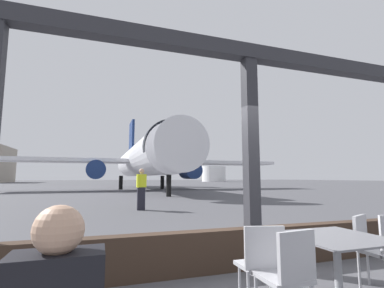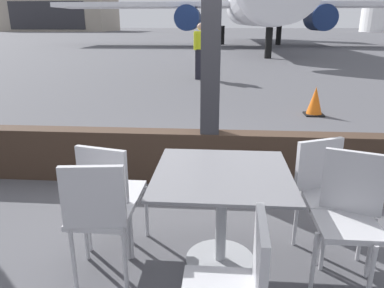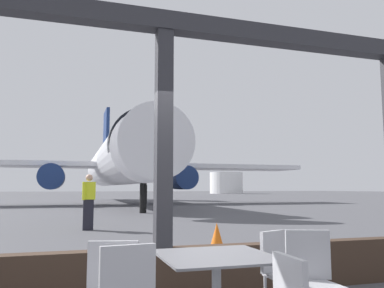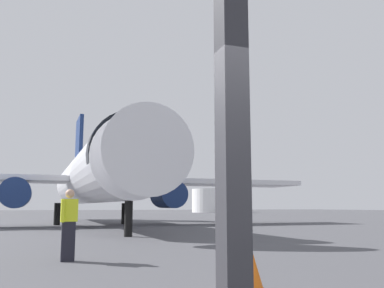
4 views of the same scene
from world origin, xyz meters
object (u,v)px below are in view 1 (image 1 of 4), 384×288
(traffic_cone, at_px, (252,216))
(airplane, at_px, (144,159))
(fuel_storage_tank, at_px, (214,174))
(ground_crew_worker, at_px, (141,188))
(cafe_chair_aisle_right, at_px, (289,271))
(cafe_chair_aisle_left, at_px, (262,261))
(cafe_chair_window_right, at_px, (370,245))
(dining_table, at_px, (337,261))

(traffic_cone, bearing_deg, airplane, 88.67)
(traffic_cone, relative_size, fuel_storage_tank, 0.07)
(ground_crew_worker, distance_m, traffic_cone, 5.40)
(cafe_chair_aisle_right, distance_m, fuel_storage_tank, 90.64)
(cafe_chair_aisle_left, distance_m, airplane, 29.24)
(cafe_chair_window_right, distance_m, ground_crew_worker, 9.44)
(cafe_chair_aisle_left, relative_size, cafe_chair_aisle_right, 0.98)
(airplane, bearing_deg, cafe_chair_aisle_right, -96.25)
(cafe_chair_window_right, bearing_deg, cafe_chair_aisle_right, -161.66)
(dining_table, distance_m, fuel_storage_tank, 90.08)
(dining_table, relative_size, cafe_chair_aisle_right, 1.05)
(dining_table, xyz_separation_m, ground_crew_worker, (-0.69, 9.58, 0.42))
(cafe_chair_aisle_left, distance_m, traffic_cone, 5.45)
(dining_table, xyz_separation_m, cafe_chair_aisle_left, (-0.85, 0.11, 0.05))
(dining_table, distance_m, traffic_cone, 5.19)
(cafe_chair_aisle_right, xyz_separation_m, ground_crew_worker, (0.12, 9.85, 0.36))
(cafe_chair_aisle_right, bearing_deg, ground_crew_worker, 89.27)
(cafe_chair_window_right, bearing_deg, airplane, 86.82)
(dining_table, height_order, ground_crew_worker, ground_crew_worker)
(fuel_storage_tank, bearing_deg, cafe_chair_aisle_left, -112.61)
(cafe_chair_aisle_left, height_order, fuel_storage_tank, fuel_storage_tank)
(dining_table, height_order, cafe_chair_window_right, cafe_chair_window_right)
(dining_table, relative_size, airplane, 0.03)
(cafe_chair_aisle_right, relative_size, fuel_storage_tank, 0.12)
(dining_table, xyz_separation_m, traffic_cone, (1.83, 4.86, -0.22))
(fuel_storage_tank, bearing_deg, traffic_cone, -112.17)
(cafe_chair_aisle_right, bearing_deg, dining_table, 18.38)
(airplane, relative_size, fuel_storage_tank, 4.07)
(cafe_chair_window_right, xyz_separation_m, ground_crew_worker, (-1.49, 9.32, 0.37))
(cafe_chair_aisle_left, relative_size, ground_crew_worker, 0.51)
(cafe_chair_aisle_left, relative_size, airplane, 0.03)
(dining_table, xyz_separation_m, cafe_chair_aisle_right, (-0.82, -0.27, 0.06))
(dining_table, relative_size, cafe_chair_aisle_left, 1.07)
(airplane, height_order, fuel_storage_tank, airplane)
(cafe_chair_aisle_right, relative_size, traffic_cone, 1.62)
(airplane, xyz_separation_m, ground_crew_worker, (-3.08, -19.44, -2.52))
(ground_crew_worker, distance_m, fuel_storage_tank, 81.56)
(dining_table, bearing_deg, traffic_cone, 69.32)
(dining_table, distance_m, cafe_chair_aisle_left, 0.85)
(ground_crew_worker, bearing_deg, cafe_chair_window_right, -80.94)
(cafe_chair_aisle_left, relative_size, fuel_storage_tank, 0.11)
(cafe_chair_aisle_left, height_order, traffic_cone, cafe_chair_aisle_left)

